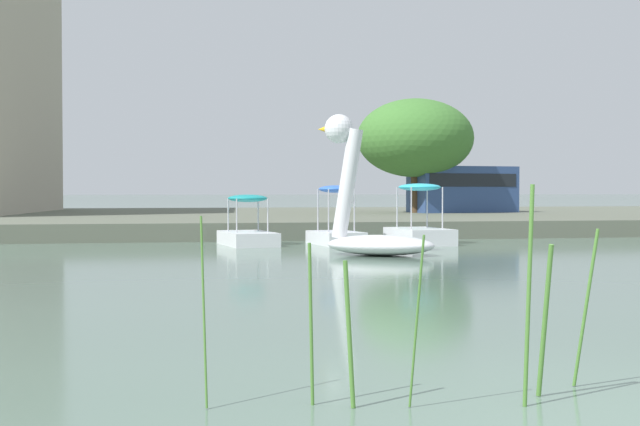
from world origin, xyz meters
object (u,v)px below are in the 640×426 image
Objects in this scene: tree_broadleaf_behind_dock at (415,138)px; swan_boat at (369,218)px; pedal_boat_teal at (248,230)px; parked_van at (462,188)px; pedal_boat_blue at (336,228)px; pedal_boat_cyan at (419,227)px.

swan_boat is at bearing -110.32° from tree_broadleaf_behind_dock.
pedal_boat_teal is 0.52× the size of parked_van.
pedal_boat_teal is at bearing -130.95° from parked_van.
swan_boat is 0.59× the size of tree_broadleaf_behind_dock.
tree_broadleaf_behind_dock is (5.67, 11.54, 3.16)m from pedal_boat_blue.
tree_broadleaf_behind_dock reaches higher than pedal_boat_cyan.
parked_van reaches higher than pedal_boat_cyan.
pedal_boat_teal is (-4.61, 0.41, -0.07)m from pedal_boat_cyan.
pedal_boat_teal is at bearing 121.88° from swan_boat.
swan_boat reaches higher than parked_van.
tree_broadleaf_behind_dock reaches higher than pedal_boat_teal.
tree_broadleaf_behind_dock is 3.00m from parked_van.
swan_boat reaches higher than pedal_boat_cyan.
swan_boat is 0.69× the size of parked_van.
tree_broadleaf_behind_dock is at bearing 73.86° from pedal_boat_cyan.
swan_boat is 4.53m from pedal_boat_teal.
swan_boat is 4.10m from pedal_boat_cyan.
tree_broadleaf_behind_dock reaches higher than swan_boat.
pedal_boat_blue reaches higher than pedal_boat_teal.
pedal_boat_teal is (-2.38, 3.83, -0.43)m from swan_boat.
pedal_boat_cyan is 4.63m from pedal_boat_teal.
pedal_boat_blue is 0.36× the size of tree_broadleaf_behind_dock.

